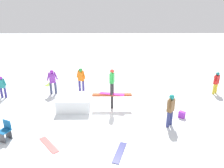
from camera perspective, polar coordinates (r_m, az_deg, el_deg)
ground_plane at (r=12.39m, az=-0.00°, el=-6.28°), size 60.00×60.00×0.00m
rail_feature at (r=12.08m, az=-0.00°, el=-3.28°), size 2.17×0.29×0.85m
snow_kicker_ramp at (r=12.38m, az=-9.78°, el=-4.74°), size 1.80×1.51×0.73m
main_rider_on_rail at (r=11.75m, az=-0.00°, el=0.57°), size 1.40×0.72×1.44m
bystander_brown at (r=10.68m, az=15.06°, el=-6.21°), size 0.53×0.58×1.64m
bystander_teal at (r=14.96m, az=-26.77°, el=-0.45°), size 0.60×0.21×1.39m
bystander_orange at (r=14.43m, az=-8.08°, el=1.43°), size 0.67×0.40×1.60m
bystander_red at (r=15.43m, az=25.59°, el=0.53°), size 0.58×0.45×1.47m
bystander_purple at (r=14.42m, az=-15.28°, el=0.88°), size 0.70×0.34×1.60m
loose_snowboard_lime at (r=16.64m, az=-15.76°, el=0.26°), size 0.55×1.35×0.02m
loose_snowboard_navy at (r=9.11m, az=2.01°, el=-17.44°), size 0.66×1.36×0.02m
loose_snowboard_coral at (r=9.86m, az=-16.17°, el=-14.99°), size 1.08×1.23×0.02m
folding_chair at (r=10.64m, az=-26.12°, el=-11.03°), size 0.59×0.59×0.88m
backpack_on_snow at (r=11.91m, az=17.78°, el=-7.64°), size 0.37×0.37×0.34m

